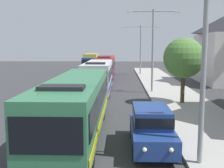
# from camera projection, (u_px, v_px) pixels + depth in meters

# --- Properties ---
(bus_lead) EXTENTS (2.58, 11.90, 3.21)m
(bus_lead) POSITION_uv_depth(u_px,v_px,m) (77.00, 105.00, 14.35)
(bus_lead) COLOR #33724C
(bus_lead) RESTS_ON ground_plane
(bus_second_in_line) EXTENTS (2.58, 10.45, 3.21)m
(bus_second_in_line) POSITION_uv_depth(u_px,v_px,m) (98.00, 75.00, 28.13)
(bus_second_in_line) COLOR silver
(bus_second_in_line) RESTS_ON ground_plane
(bus_middle) EXTENTS (2.58, 11.58, 3.21)m
(bus_middle) POSITION_uv_depth(u_px,v_px,m) (106.00, 66.00, 41.20)
(bus_middle) COLOR maroon
(bus_middle) RESTS_ON ground_plane
(white_suv) EXTENTS (1.86, 4.73, 1.90)m
(white_suv) POSITION_uv_depth(u_px,v_px,m) (151.00, 126.00, 12.85)
(white_suv) COLOR navy
(white_suv) RESTS_ON ground_plane
(box_truck_oncoming) EXTENTS (2.35, 6.98, 3.15)m
(box_truck_oncoming) POSITION_uv_depth(u_px,v_px,m) (90.00, 62.00, 50.66)
(box_truck_oncoming) COLOR navy
(box_truck_oncoming) RESTS_ON ground_plane
(streetlamp_near) EXTENTS (5.29, 0.28, 7.62)m
(streetlamp_near) POSITION_uv_depth(u_px,v_px,m) (205.00, 43.00, 10.29)
(streetlamp_near) COLOR gray
(streetlamp_near) RESTS_ON sidewalk
(streetlamp_mid) EXTENTS (5.22, 0.28, 8.02)m
(streetlamp_mid) POSITION_uv_depth(u_px,v_px,m) (153.00, 42.00, 27.09)
(streetlamp_mid) COLOR gray
(streetlamp_mid) RESTS_ON sidewalk
(streetlamp_far) EXTENTS (6.31, 0.28, 7.66)m
(streetlamp_far) POSITION_uv_depth(u_px,v_px,m) (141.00, 44.00, 43.93)
(streetlamp_far) COLOR gray
(streetlamp_far) RESTS_ON sidewalk
(roadside_tree) EXTENTS (3.23, 3.23, 5.20)m
(roadside_tree) POSITION_uv_depth(u_px,v_px,m) (184.00, 58.00, 21.92)
(roadside_tree) COLOR #4C3823
(roadside_tree) RESTS_ON sidewalk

